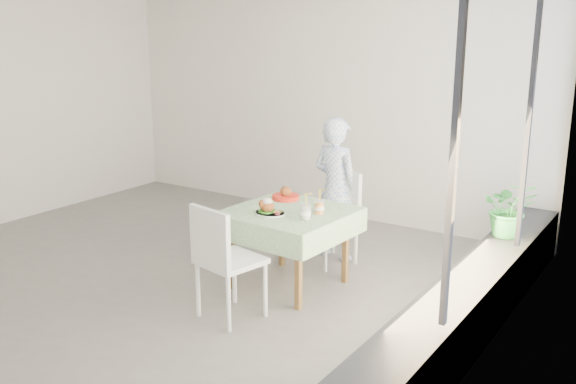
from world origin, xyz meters
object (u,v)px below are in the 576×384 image
Objects in this scene: cafe_table at (290,239)px; main_dish at (268,209)px; juice_cup_orange at (319,207)px; diner at (336,189)px; potted_plant at (509,209)px; chair_near at (230,283)px; chair_far at (331,235)px.

main_dish is (-0.10, -0.20, 0.33)m from cafe_table.
main_dish is at bearing -145.93° from juice_cup_orange.
diner is at bearing 109.58° from juice_cup_orange.
diner reaches higher than juice_cup_orange.
potted_plant is at bearing 32.89° from cafe_table.
chair_near is at bearing -131.86° from potted_plant.
diner reaches higher than cafe_table.
potted_plant is (1.68, 0.34, 0.47)m from chair_far.
chair_far is 0.64× the size of diner.
juice_cup_orange reaches higher than main_dish.
cafe_table is 4.02× the size of juice_cup_orange.
chair_far is at bearing -168.73° from potted_plant.
main_dish is (-0.08, -1.10, 0.04)m from diner.
chair_far is at bearing 110.98° from juice_cup_orange.
main_dish is at bearing -96.42° from chair_far.
cafe_table is 1.11× the size of chair_near.
chair_far is 0.48m from diner.
chair_near is 0.66× the size of diner.
juice_cup_orange is (0.30, -0.85, 0.05)m from diner.
cafe_table is at bearing -90.94° from chair_far.
juice_cup_orange is 0.51× the size of potted_plant.
chair_near reaches higher than main_dish.
cafe_table is 0.86m from chair_near.
cafe_table is at bearing 64.54° from main_dish.
diner reaches higher than potted_plant.
cafe_table is 0.45m from juice_cup_orange.
diner is (-0.02, 0.90, 0.29)m from cafe_table.
chair_far is 3.50× the size of juice_cup_orange.
main_dish is 0.54× the size of potted_plant.
diner is at bearing 102.26° from chair_far.
juice_cup_orange is (0.28, 0.06, 0.35)m from cafe_table.
chair_near is 1.86× the size of potted_plant.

